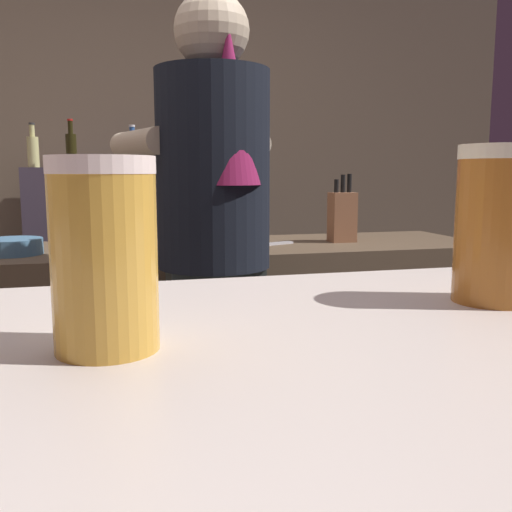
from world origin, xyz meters
name	(u,v)px	position (x,y,z in m)	size (l,w,h in m)	color
wall_back	(117,145)	(0.00, 2.20, 1.35)	(5.20, 0.10, 2.70)	brown
prep_counter	(220,357)	(0.35, 0.72, 0.45)	(2.10, 0.60, 0.90)	brown
back_shelf	(112,273)	(-0.06, 1.92, 0.60)	(0.89, 0.36, 1.21)	#3C3341
bartender	(215,238)	(0.25, 0.26, 0.98)	(0.50, 0.55, 1.70)	#2D3532
knife_block	(342,216)	(0.86, 0.71, 1.01)	(0.10, 0.08, 0.27)	#925E3E
mixing_bowl	(13,247)	(-0.38, 0.65, 0.93)	(0.20, 0.20, 0.05)	teal
chefs_knife	(267,244)	(0.53, 0.67, 0.91)	(0.24, 0.03, 0.01)	silver
pint_glass_near	(497,224)	(0.30, -0.96, 1.13)	(0.08, 0.08, 0.15)	#B36926
pint_glass_far	(105,255)	(-0.06, -1.02, 1.12)	(0.07, 0.07, 0.13)	gold
bottle_hot_sauce	(71,149)	(-0.25, 1.83, 1.31)	(0.06, 0.06, 0.26)	black
bottle_vinegar	(133,151)	(0.08, 1.94, 1.30)	(0.07, 0.07, 0.24)	#2C5698
bottle_soy	(33,150)	(-0.46, 1.95, 1.30)	(0.06, 0.06, 0.24)	#CBC67D
bottle_olive_oil	(155,154)	(0.22, 2.02, 1.29)	(0.05, 0.05, 0.21)	black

